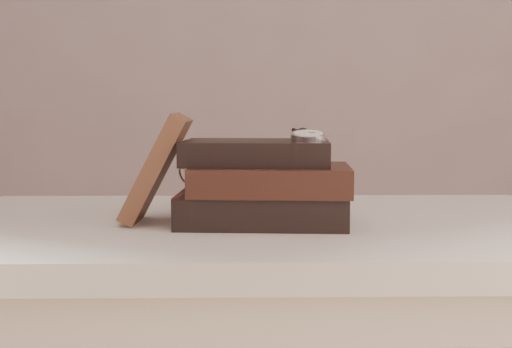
{
  "coord_description": "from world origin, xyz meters",
  "views": [
    {
      "loc": [
        -0.03,
        -0.76,
        0.93
      ],
      "look_at": [
        -0.01,
        0.32,
        0.82
      ],
      "focal_mm": 50.71,
      "sensor_mm": 36.0,
      "label": 1
    }
  ],
  "objects": [
    {
      "name": "eyeglasses",
      "position": [
        -0.08,
        0.41,
        0.82
      ],
      "size": [
        0.11,
        0.13,
        0.05
      ],
      "color": "silver",
      "rests_on": "book_stack"
    },
    {
      "name": "table",
      "position": [
        0.0,
        0.35,
        0.66
      ],
      "size": [
        1.0,
        0.6,
        0.75
      ],
      "color": "silver",
      "rests_on": "ground"
    },
    {
      "name": "pocket_watch",
      "position": [
        0.07,
        0.31,
        0.88
      ],
      "size": [
        0.06,
        0.15,
        0.02
      ],
      "color": "silver",
      "rests_on": "book_stack"
    },
    {
      "name": "book_stack",
      "position": [
        0.0,
        0.32,
        0.81
      ],
      "size": [
        0.27,
        0.19,
        0.13
      ],
      "color": "black",
      "rests_on": "table"
    },
    {
      "name": "journal",
      "position": [
        -0.16,
        0.33,
        0.83
      ],
      "size": [
        0.11,
        0.11,
        0.17
      ],
      "primitive_type": "cube",
      "rotation": [
        0.0,
        0.48,
        -0.04
      ],
      "color": "#422619",
      "rests_on": "table"
    }
  ]
}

